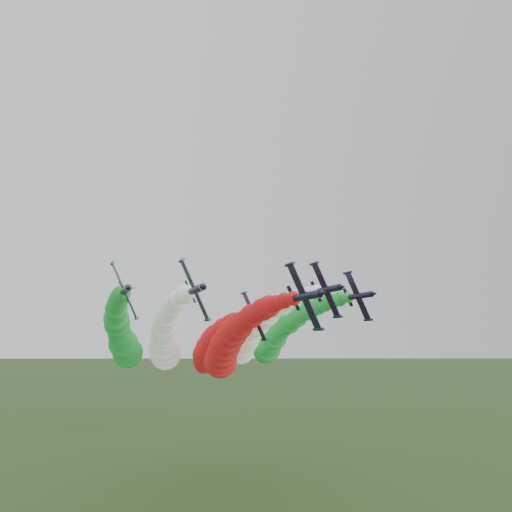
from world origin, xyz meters
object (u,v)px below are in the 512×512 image
at_px(jet_outer_right, 276,338).
at_px(jet_outer_left, 123,338).
at_px(jet_inner_right, 251,335).
at_px(jet_lead, 227,347).
at_px(jet_inner_left, 165,340).
at_px(jet_trail, 209,349).

bearing_deg(jet_outer_right, jet_outer_left, 178.77).
distance_m(jet_inner_right, jet_outer_left, 34.35).
height_order(jet_lead, jet_outer_right, jet_outer_right).
bearing_deg(jet_outer_left, jet_outer_right, -1.23).
relative_size(jet_inner_left, jet_outer_right, 1.00).
distance_m(jet_lead, jet_trail, 26.85).
xyz_separation_m(jet_inner_right, jet_outer_left, (-32.50, 11.07, -0.81)).
bearing_deg(jet_inner_left, jet_lead, -40.81).
relative_size(jet_inner_right, jet_trail, 1.00).
height_order(jet_outer_right, jet_trail, jet_outer_right).
relative_size(jet_inner_left, jet_outer_left, 1.00).
bearing_deg(jet_outer_right, jet_inner_right, -139.19).
bearing_deg(jet_inner_left, jet_outer_right, 14.54).
xyz_separation_m(jet_lead, jet_outer_right, (21.63, 20.24, 2.30)).
distance_m(jet_lead, jet_inner_right, 14.46).
distance_m(jet_inner_left, jet_trail, 22.28).
xyz_separation_m(jet_lead, jet_trail, (2.81, 26.69, -1.02)).
distance_m(jet_outer_right, jet_trail, 20.16).
height_order(jet_lead, jet_inner_right, jet_inner_right).
distance_m(jet_lead, jet_inner_left, 17.30).
xyz_separation_m(jet_lead, jet_outer_left, (-22.60, 21.19, 2.15)).
height_order(jet_inner_right, jet_trail, jet_inner_right).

